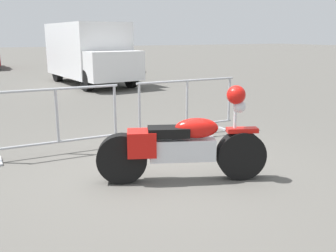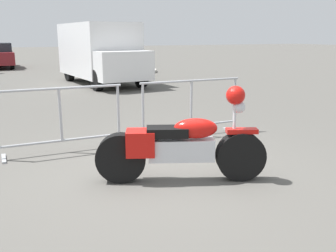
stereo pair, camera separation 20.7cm
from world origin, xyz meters
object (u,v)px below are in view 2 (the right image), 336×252
Objects in this scene: motorcycle at (181,146)px; crowd_barrier_near at (61,119)px; delivery_van at (100,52)px; crowd_barrier_far at (191,107)px.

motorcycle is 1.04× the size of crowd_barrier_near.
crowd_barrier_near is at bearing 144.68° from motorcycle.
motorcycle is 0.41× the size of delivery_van.
crowd_barrier_near is (-1.19, 1.90, 0.07)m from motorcycle.
motorcycle reaches higher than crowd_barrier_far.
delivery_van reaches higher than crowd_barrier_near.
crowd_barrier_far is at bearing 80.65° from motorcycle.
delivery_van reaches higher than crowd_barrier_far.
crowd_barrier_far is at bearing -9.48° from delivery_van.
crowd_barrier_far is 0.39× the size of delivery_van.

